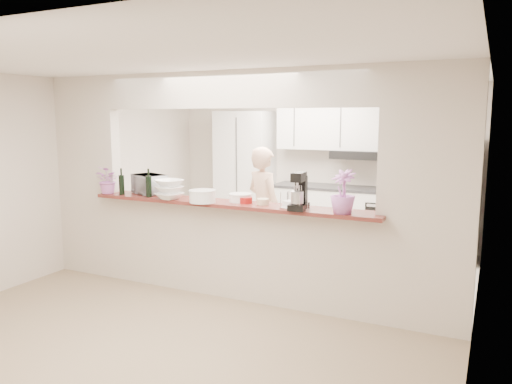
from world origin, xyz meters
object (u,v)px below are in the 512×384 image
Objects in this scene: toaster_oven at (149,184)px; person at (264,209)px; refrigerator at (449,200)px; stand_mixer at (299,193)px.

toaster_oven is 1.54m from person.
stand_mixer is (-1.20, -2.79, 0.41)m from refrigerator.
refrigerator reaches higher than stand_mixer.
refrigerator reaches higher than toaster_oven.
stand_mixer is at bearing -113.31° from refrigerator.
stand_mixer is 0.23× the size of person.
refrigerator is 4.02× the size of toaster_oven.
stand_mixer is 1.66m from person.
person is at bearing -144.97° from refrigerator.
toaster_oven is at bearing 73.91° from person.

